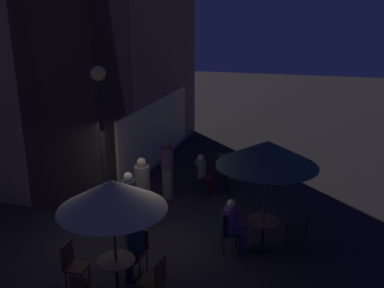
{
  "coord_description": "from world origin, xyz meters",
  "views": [
    {
      "loc": [
        -7.49,
        -3.6,
        4.95
      ],
      "look_at": [
        1.32,
        -1.08,
        2.11
      ],
      "focal_mm": 38.9,
      "sensor_mm": 36.0,
      "label": 1
    }
  ],
  "objects": [
    {
      "name": "ground_plane",
      "position": [
        0.0,
        0.0,
        0.0
      ],
      "size": [
        60.0,
        60.0,
        0.0
      ],
      "primitive_type": "plane",
      "color": "black"
    },
    {
      "name": "cafe_building",
      "position": [
        4.11,
        3.19,
        4.64
      ],
      "size": [
        8.68,
        6.49,
        9.3
      ],
      "color": "#9C725D",
      "rests_on": "ground"
    },
    {
      "name": "street_lamp_near_corner",
      "position": [
        0.53,
        0.78,
        2.76
      ],
      "size": [
        0.32,
        0.32,
        3.93
      ],
      "color": "black",
      "rests_on": "ground"
    },
    {
      "name": "cafe_table_0",
      "position": [
        -1.59,
        -0.48,
        0.53
      ],
      "size": [
        0.7,
        0.7,
        0.74
      ],
      "color": "black",
      "rests_on": "ground"
    },
    {
      "name": "cafe_table_1",
      "position": [
        0.72,
        -2.86,
        0.51
      ],
      "size": [
        0.71,
        0.71,
        0.71
      ],
      "color": "black",
      "rests_on": "ground"
    },
    {
      "name": "cafe_table_2",
      "position": [
        3.61,
        -1.45,
        0.5
      ],
      "size": [
        0.66,
        0.66,
        0.73
      ],
      "color": "black",
      "rests_on": "ground"
    },
    {
      "name": "patio_umbrella_0",
      "position": [
        -1.59,
        -0.48,
        2.01
      ],
      "size": [
        1.91,
        1.91,
        2.29
      ],
      "color": "black",
      "rests_on": "ground"
    },
    {
      "name": "patio_umbrella_1",
      "position": [
        0.72,
        -2.86,
        2.24
      ],
      "size": [
        2.12,
        2.12,
        2.51
      ],
      "color": "black",
      "rests_on": "ground"
    },
    {
      "name": "cafe_chair_0",
      "position": [
        -1.66,
        -1.27,
        0.57
      ],
      "size": [
        0.44,
        0.44,
        0.94
      ],
      "rotation": [
        0.0,
        0.0,
        1.48
      ],
      "color": "brown",
      "rests_on": "ground"
    },
    {
      "name": "cafe_chair_1",
      "position": [
        -0.77,
        -0.55,
        0.55
      ],
      "size": [
        0.42,
        0.42,
        0.9
      ],
      "rotation": [
        0.0,
        0.0,
        3.06
      ],
      "color": "brown",
      "rests_on": "ground"
    },
    {
      "name": "cafe_chair_2",
      "position": [
        -1.63,
        0.4,
        0.57
      ],
      "size": [
        0.41,
        0.41,
        0.95
      ],
      "rotation": [
        0.0,
        0.0,
        -1.52
      ],
      "color": "#4C3024",
      "rests_on": "ground"
    },
    {
      "name": "cafe_chair_4",
      "position": [
        1.0,
        -3.62,
        0.56
      ],
      "size": [
        0.49,
        0.49,
        0.92
      ],
      "rotation": [
        0.0,
        0.0,
        1.92
      ],
      "color": "black",
      "rests_on": "ground"
    },
    {
      "name": "cafe_chair_5",
      "position": [
        0.42,
        -2.1,
        0.57
      ],
      "size": [
        0.55,
        0.55,
        0.97
      ],
      "rotation": [
        0.0,
        0.0,
        -1.19
      ],
      "color": "black",
      "rests_on": "ground"
    },
    {
      "name": "cafe_chair_6",
      "position": [
        4.42,
        -1.23,
        0.53
      ],
      "size": [
        0.53,
        0.53,
        0.87
      ],
      "rotation": [
        0.0,
        0.0,
        -2.89
      ],
      "color": "brown",
      "rests_on": "ground"
    },
    {
      "name": "cafe_chair_7",
      "position": [
        3.26,
        -0.7,
        0.57
      ],
      "size": [
        0.51,
        0.51,
        0.93
      ],
      "rotation": [
        0.0,
        0.0,
        -1.14
      ],
      "color": "black",
      "rests_on": "ground"
    },
    {
      "name": "patron_seated_0",
      "position": [
        -0.91,
        -0.54,
        0.68
      ],
      "size": [
        0.53,
        0.36,
        1.2
      ],
      "rotation": [
        0.0,
        0.0,
        3.06
      ],
      "color": "black",
      "rests_on": "ground"
    },
    {
      "name": "patron_seated_1",
      "position": [
        0.47,
        -2.25,
        0.69
      ],
      "size": [
        0.43,
        0.52,
        1.24
      ],
      "rotation": [
        0.0,
        0.0,
        -1.19
      ],
      "color": "#583268",
      "rests_on": "ground"
    },
    {
      "name": "patron_seated_2",
      "position": [
        3.32,
        -0.83,
        0.67
      ],
      "size": [
        0.45,
        0.52,
        1.18
      ],
      "rotation": [
        0.0,
        0.0,
        -1.14
      ],
      "color": "#51111A",
      "rests_on": "ground"
    },
    {
      "name": "patron_standing_3",
      "position": [
        2.76,
        0.05,
        0.83
      ],
      "size": [
        0.37,
        0.37,
        1.67
      ],
      "rotation": [
        0.0,
        0.0,
        5.67
      ],
      "color": "#787055",
      "rests_on": "ground"
    },
    {
      "name": "patron_standing_4",
      "position": [
        0.14,
        0.02,
        0.88
      ],
      "size": [
        0.32,
        0.32,
        1.73
      ],
      "rotation": [
        0.0,
        0.0,
        0.63
      ],
      "color": "#365137",
      "rests_on": "ground"
    },
    {
      "name": "patron_standing_5",
      "position": [
        1.03,
        0.08,
        0.88
      ],
      "size": [
        0.37,
        0.37,
        1.76
      ],
      "rotation": [
        0.0,
        0.0,
        5.88
      ],
      "color": "#29254D",
      "rests_on": "ground"
    }
  ]
}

